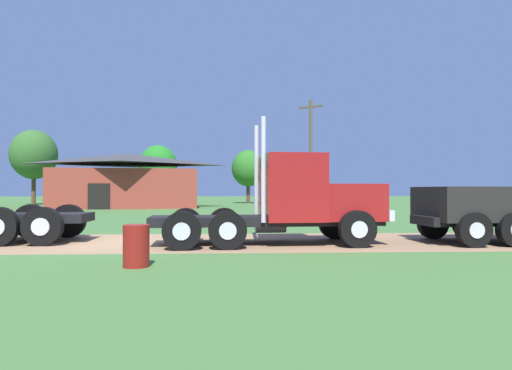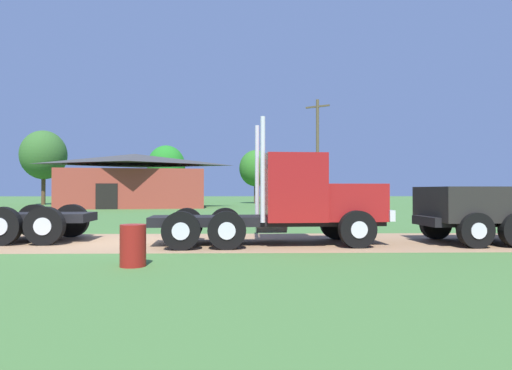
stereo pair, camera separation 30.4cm
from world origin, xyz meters
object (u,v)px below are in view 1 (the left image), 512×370
(steel_barrel, at_px, (136,246))
(shed_building, at_px, (127,182))
(utility_pole_near, at_px, (311,151))
(truck_foreground_white, at_px, (296,202))

(steel_barrel, distance_m, shed_building, 33.34)
(utility_pole_near, bearing_deg, steel_barrel, -107.01)
(truck_foreground_white, distance_m, utility_pole_near, 24.89)
(steel_barrel, relative_size, utility_pole_near, 0.10)
(truck_foreground_white, height_order, utility_pole_near, utility_pole_near)
(truck_foreground_white, bearing_deg, utility_pole_near, 79.24)
(steel_barrel, distance_m, utility_pole_near, 29.73)
(truck_foreground_white, relative_size, utility_pole_near, 0.77)
(shed_building, bearing_deg, utility_pole_near, -14.18)
(utility_pole_near, bearing_deg, truck_foreground_white, -100.76)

